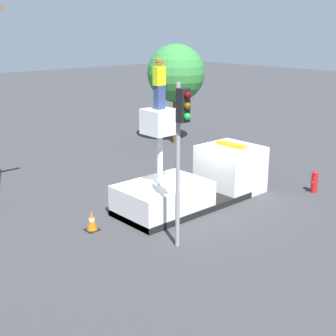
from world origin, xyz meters
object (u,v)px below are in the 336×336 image
Objects in this scene: worker at (159,84)px; tree_left_bg at (176,74)px; traffic_light_pole at (181,135)px; bucket_truck at (197,182)px; fire_hydrant at (314,182)px; traffic_cone_rear at (92,221)px.

tree_left_bg reaches higher than worker.
traffic_light_pole is at bearing -117.86° from worker.
bucket_truck reaches higher than fire_hydrant.
tree_left_bg reaches higher than fire_hydrant.
traffic_light_pole is at bearing -142.33° from bucket_truck.
traffic_cone_rear is 13.87m from tree_left_bg.
traffic_light_pole is 7.33× the size of traffic_cone_rear.
traffic_light_pole is 8.54m from fire_hydrant.
worker reaches higher than traffic_light_pole.
traffic_cone_rear is (-1.38, 3.04, -3.39)m from traffic_light_pole.
worker is 1.79× the size of fire_hydrant.
traffic_cone_rear is (-4.69, 0.49, -0.49)m from bucket_truck.
worker is at bearing -135.75° from tree_left_bg.
bucket_truck is at bearing 150.85° from fire_hydrant.
worker reaches higher than bucket_truck.
fire_hydrant is 11.36m from tree_left_bg.
traffic_cone_rear is at bearing 174.02° from bucket_truck.
worker is 3.11m from traffic_light_pole.
tree_left_bg is at bearing 44.25° from worker.
traffic_cone_rear is 0.12× the size of tree_left_bg.
traffic_cone_rear is at bearing 161.79° from fire_hydrant.
fire_hydrant is at bearing -18.21° from traffic_cone_rear.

